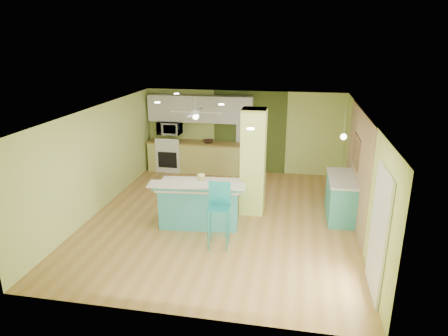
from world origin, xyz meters
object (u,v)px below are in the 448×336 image
Objects in this scene: peninsula at (200,203)px; side_counter at (341,197)px; canister at (201,178)px; bar_stool at (219,204)px; fruit_bowl at (208,141)px.

peninsula is 1.38× the size of side_counter.
bar_stool is at bearing -58.74° from canister.
side_counter is at bearing 11.34° from peninsula.
bar_stool is 3.14m from side_counter.
side_counter is at bearing 32.12° from bar_stool.
peninsula is 1.57× the size of bar_stool.
canister is (0.01, 0.13, 0.53)m from peninsula.
side_counter is 4.46× the size of fruit_bowl.
fruit_bowl reaches higher than side_counter.
peninsula reaches higher than fruit_bowl.
bar_stool reaches higher than side_counter.
side_counter is 8.15× the size of canister.
peninsula is 3.28m from side_counter.
side_counter is 3.28m from canister.
bar_stool is 4.60m from fruit_bowl.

